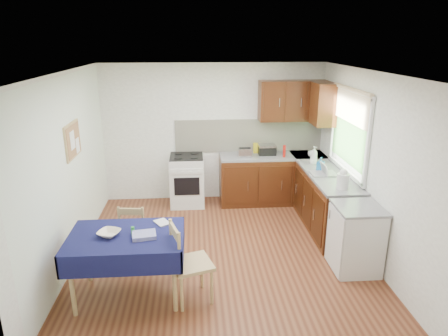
{
  "coord_description": "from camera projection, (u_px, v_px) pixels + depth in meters",
  "views": [
    {
      "loc": [
        -0.34,
        -5.02,
        2.89
      ],
      "look_at": [
        0.05,
        0.16,
        1.2
      ],
      "focal_mm": 32.0,
      "sensor_mm": 36.0,
      "label": 1
    }
  ],
  "objects": [
    {
      "name": "floor",
      "position": [
        222.0,
        252.0,
        5.68
      ],
      "size": [
        4.2,
        4.2,
        0.0
      ],
      "primitive_type": "plane",
      "color": "#542716",
      "rests_on": "ground"
    },
    {
      "name": "ceiling",
      "position": [
        221.0,
        72.0,
        4.9
      ],
      "size": [
        4.0,
        4.2,
        0.02
      ],
      "primitive_type": "cube",
      "color": "white",
      "rests_on": "wall_back"
    },
    {
      "name": "wall_back",
      "position": [
        214.0,
        133.0,
        7.28
      ],
      "size": [
        4.0,
        0.02,
        2.5
      ],
      "primitive_type": "cube",
      "color": "silver",
      "rests_on": "ground"
    },
    {
      "name": "wall_front",
      "position": [
        239.0,
        247.0,
        3.3
      ],
      "size": [
        4.0,
        0.02,
        2.5
      ],
      "primitive_type": "cube",
      "color": "silver",
      "rests_on": "ground"
    },
    {
      "name": "wall_left",
      "position": [
        67.0,
        172.0,
        5.15
      ],
      "size": [
        0.02,
        4.2,
        2.5
      ],
      "primitive_type": "cube",
      "color": "white",
      "rests_on": "ground"
    },
    {
      "name": "wall_right",
      "position": [
        368.0,
        165.0,
        5.43
      ],
      "size": [
        0.02,
        4.2,
        2.5
      ],
      "primitive_type": "cube",
      "color": "silver",
      "rests_on": "ground"
    },
    {
      "name": "base_cabinets",
      "position": [
        295.0,
        190.0,
        6.83
      ],
      "size": [
        1.9,
        2.3,
        0.86
      ],
      "color": "black",
      "rests_on": "ground"
    },
    {
      "name": "worktop_back",
      "position": [
        273.0,
        156.0,
        7.18
      ],
      "size": [
        1.9,
        0.6,
        0.04
      ],
      "primitive_type": "cube",
      "color": "slate",
      "rests_on": "base_cabinets"
    },
    {
      "name": "worktop_right",
      "position": [
        329.0,
        176.0,
        6.14
      ],
      "size": [
        0.6,
        1.7,
        0.04
      ],
      "primitive_type": "cube",
      "color": "slate",
      "rests_on": "base_cabinets"
    },
    {
      "name": "worktop_corner",
      "position": [
        308.0,
        155.0,
        7.23
      ],
      "size": [
        0.6,
        0.6,
        0.04
      ],
      "primitive_type": "cube",
      "color": "slate",
      "rests_on": "base_cabinets"
    },
    {
      "name": "splashback",
      "position": [
        249.0,
        135.0,
        7.33
      ],
      "size": [
        2.7,
        0.02,
        0.6
      ],
      "primitive_type": "cube",
      "color": "#F2E9CE",
      "rests_on": "wall_back"
    },
    {
      "name": "upper_cabinets",
      "position": [
        302.0,
        102.0,
        6.92
      ],
      "size": [
        1.2,
        0.85,
        0.7
      ],
      "color": "black",
      "rests_on": "wall_back"
    },
    {
      "name": "stove",
      "position": [
        187.0,
        180.0,
        7.2
      ],
      "size": [
        0.6,
        0.61,
        0.92
      ],
      "color": "silver",
      "rests_on": "ground"
    },
    {
      "name": "window",
      "position": [
        349.0,
        126.0,
        5.97
      ],
      "size": [
        0.04,
        1.48,
        1.26
      ],
      "color": "#2C5723",
      "rests_on": "wall_right"
    },
    {
      "name": "fridge",
      "position": [
        356.0,
        238.0,
        5.14
      ],
      "size": [
        0.58,
        0.6,
        0.89
      ],
      "color": "silver",
      "rests_on": "ground"
    },
    {
      "name": "corkboard",
      "position": [
        73.0,
        140.0,
        5.33
      ],
      "size": [
        0.04,
        0.62,
        0.47
      ],
      "color": "tan",
      "rests_on": "wall_left"
    },
    {
      "name": "dining_table",
      "position": [
        126.0,
        243.0,
        4.53
      ],
      "size": [
        1.29,
        0.88,
        0.78
      ],
      "rotation": [
        0.0,
        0.0,
        -0.09
      ],
      "color": "#0E0E38",
      "rests_on": "ground"
    },
    {
      "name": "chair_far",
      "position": [
        135.0,
        231.0,
        5.3
      ],
      "size": [
        0.42,
        0.42,
        0.86
      ],
      "rotation": [
        0.0,
        0.0,
        3.03
      ],
      "color": "tan",
      "rests_on": "ground"
    },
    {
      "name": "chair_near",
      "position": [
        187.0,
        261.0,
        4.49
      ],
      "size": [
        0.54,
        0.54,
        0.97
      ],
      "rotation": [
        0.0,
        0.0,
        1.87
      ],
      "color": "tan",
      "rests_on": "ground"
    },
    {
      "name": "toaster",
      "position": [
        245.0,
        153.0,
        7.01
      ],
      "size": [
        0.24,
        0.14,
        0.18
      ],
      "rotation": [
        0.0,
        0.0,
        0.22
      ],
      "color": "#ACACB1",
      "rests_on": "worktop_back"
    },
    {
      "name": "sandwich_press",
      "position": [
        267.0,
        150.0,
        7.19
      ],
      "size": [
        0.31,
        0.27,
        0.18
      ],
      "rotation": [
        0.0,
        0.0,
        0.14
      ],
      "color": "black",
      "rests_on": "worktop_back"
    },
    {
      "name": "sauce_bottle",
      "position": [
        284.0,
        151.0,
        7.01
      ],
      "size": [
        0.05,
        0.05,
        0.22
      ],
      "primitive_type": "cylinder",
      "color": "red",
      "rests_on": "worktop_back"
    },
    {
      "name": "yellow_packet",
      "position": [
        257.0,
        148.0,
        7.29
      ],
      "size": [
        0.15,
        0.11,
        0.18
      ],
      "primitive_type": "cube",
      "rotation": [
        0.0,
        0.0,
        -0.18
      ],
      "color": "gold",
      "rests_on": "worktop_back"
    },
    {
      "name": "dish_rack",
      "position": [
        324.0,
        173.0,
        6.14
      ],
      "size": [
        0.38,
        0.29,
        0.18
      ],
      "rotation": [
        0.0,
        0.0,
        0.04
      ],
      "color": "gray",
      "rests_on": "worktop_right"
    },
    {
      "name": "kettle",
      "position": [
        343.0,
        180.0,
        5.53
      ],
      "size": [
        0.17,
        0.17,
        0.29
      ],
      "color": "silver",
      "rests_on": "worktop_right"
    },
    {
      "name": "cup",
      "position": [
        311.0,
        154.0,
        7.06
      ],
      "size": [
        0.16,
        0.16,
        0.1
      ],
      "primitive_type": "imported",
      "rotation": [
        0.0,
        0.0,
        0.31
      ],
      "color": "white",
      "rests_on": "worktop_back"
    },
    {
      "name": "soap_bottle_a",
      "position": [
        314.0,
        155.0,
        6.61
      ],
      "size": [
        0.16,
        0.16,
        0.3
      ],
      "primitive_type": "imported",
      "rotation": [
        0.0,
        0.0,
        0.51
      ],
      "color": "silver",
      "rests_on": "worktop_right"
    },
    {
      "name": "soap_bottle_b",
      "position": [
        320.0,
        164.0,
        6.3
      ],
      "size": [
        0.14,
        0.14,
        0.21
      ],
      "primitive_type": "imported",
      "rotation": [
        0.0,
        0.0,
        2.38
      ],
      "color": "#1F72B6",
      "rests_on": "worktop_right"
    },
    {
      "name": "soap_bottle_c",
      "position": [
        342.0,
        182.0,
        5.57
      ],
      "size": [
        0.2,
        0.2,
        0.19
      ],
      "primitive_type": "imported",
      "rotation": [
        0.0,
        0.0,
        3.62
      ],
      "color": "#268B39",
      "rests_on": "worktop_right"
    },
    {
      "name": "plate_bowl",
      "position": [
        109.0,
        233.0,
        4.47
      ],
      "size": [
        0.31,
        0.31,
        0.06
      ],
      "primitive_type": "imported",
      "rotation": [
        0.0,
        0.0,
        -0.37
      ],
      "color": "#F4E4C8",
      "rests_on": "dining_table"
    },
    {
      "name": "book",
      "position": [
        157.0,
        224.0,
        4.75
      ],
      "size": [
        0.23,
        0.24,
        0.02
      ],
      "primitive_type": "imported",
      "rotation": [
        0.0,
        0.0,
        0.54
      ],
      "color": "white",
      "rests_on": "dining_table"
    },
    {
      "name": "spice_jar",
      "position": [
        133.0,
        230.0,
        4.52
      ],
      "size": [
        0.04,
        0.04,
        0.08
      ],
      "primitive_type": "cylinder",
      "color": "#25882F",
      "rests_on": "dining_table"
    },
    {
      "name": "tea_towel",
      "position": [
        144.0,
        235.0,
        4.44
      ],
      "size": [
        0.29,
        0.24,
        0.05
      ],
      "primitive_type": "cube",
      "rotation": [
        0.0,
        0.0,
        0.16
      ],
      "color": "#2A2C9B",
      "rests_on": "dining_table"
    }
  ]
}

